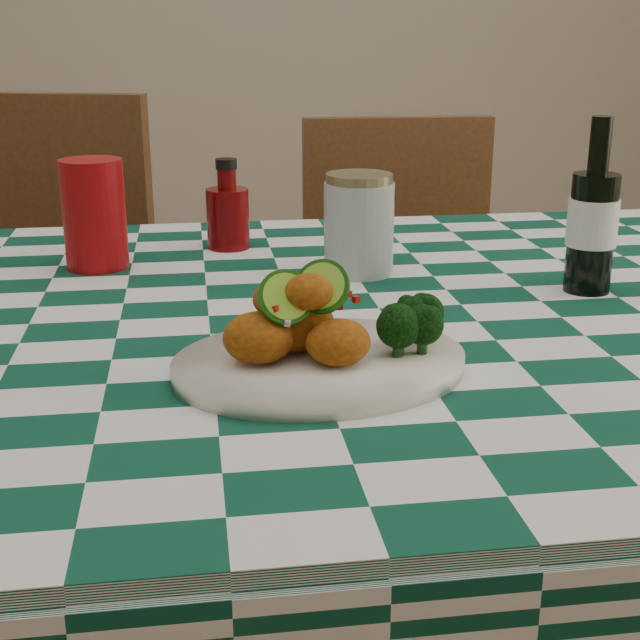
{
  "coord_description": "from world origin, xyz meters",
  "views": [
    {
      "loc": [
        -0.12,
        -1.0,
        1.11
      ],
      "look_at": [
        0.0,
        -0.2,
        0.84
      ],
      "focal_mm": 50.0,
      "sensor_mm": 36.0,
      "label": 1
    }
  ],
  "objects": [
    {
      "name": "dining_table",
      "position": [
        0.0,
        0.0,
        0.39
      ],
      "size": [
        1.66,
        1.06,
        0.79
      ],
      "primitive_type": null,
      "color": "#0C4330",
      "rests_on": "ground"
    },
    {
      "name": "plate",
      "position": [
        0.0,
        -0.2,
        0.8
      ],
      "size": [
        0.32,
        0.27,
        0.02
      ],
      "primitive_type": null,
      "rotation": [
        0.0,
        0.0,
        0.14
      ],
      "color": "white",
      "rests_on": "dining_table"
    },
    {
      "name": "fried_chicken_pile",
      "position": [
        -0.01,
        -0.2,
        0.85
      ],
      "size": [
        0.13,
        0.1,
        0.08
      ],
      "primitive_type": null,
      "color": "#B05C11",
      "rests_on": "plate"
    },
    {
      "name": "broccoli_side",
      "position": [
        0.1,
        -0.18,
        0.83
      ],
      "size": [
        0.07,
        0.07,
        0.05
      ],
      "primitive_type": null,
      "color": "black",
      "rests_on": "plate"
    },
    {
      "name": "red_tumbler",
      "position": [
        -0.25,
        0.24,
        0.86
      ],
      "size": [
        0.09,
        0.09,
        0.15
      ],
      "primitive_type": "cylinder",
      "rotation": [
        0.0,
        0.0,
        -0.01
      ],
      "color": "#94080B",
      "rests_on": "dining_table"
    },
    {
      "name": "ketchup_bottle",
      "position": [
        -0.06,
        0.33,
        0.85
      ],
      "size": [
        0.07,
        0.07,
        0.14
      ],
      "primitive_type": null,
      "rotation": [
        0.0,
        0.0,
        -0.11
      ],
      "color": "#5A0406",
      "rests_on": "dining_table"
    },
    {
      "name": "mason_jar",
      "position": [
        0.11,
        0.16,
        0.85
      ],
      "size": [
        0.11,
        0.11,
        0.14
      ],
      "primitive_type": null,
      "rotation": [
        0.0,
        0.0,
        0.25
      ],
      "color": "#B2BCBA",
      "rests_on": "dining_table"
    },
    {
      "name": "beer_bottle",
      "position": [
        0.38,
        0.03,
        0.9
      ],
      "size": [
        0.07,
        0.07,
        0.22
      ],
      "primitive_type": null,
      "rotation": [
        0.0,
        0.0,
        -0.07
      ],
      "color": "black",
      "rests_on": "dining_table"
    },
    {
      "name": "wooden_chair_left",
      "position": [
        -0.47,
        0.73,
        0.49
      ],
      "size": [
        0.56,
        0.57,
        0.98
      ],
      "primitive_type": null,
      "rotation": [
        0.0,
        0.0,
        -0.29
      ],
      "color": "#472814",
      "rests_on": "ground"
    },
    {
      "name": "wooden_chair_right",
      "position": [
        0.33,
        0.74,
        0.46
      ],
      "size": [
        0.44,
        0.46,
        0.92
      ],
      "primitive_type": null,
      "rotation": [
        0.0,
        0.0,
        -0.05
      ],
      "color": "#472814",
      "rests_on": "ground"
    }
  ]
}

